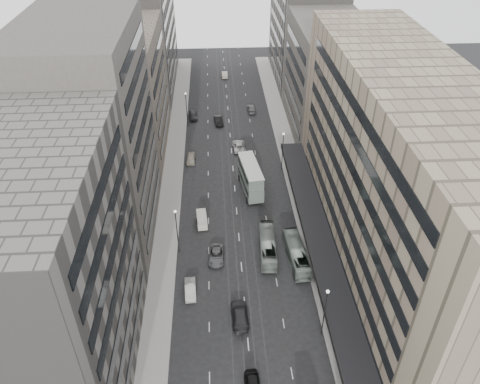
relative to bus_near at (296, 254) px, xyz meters
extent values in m
plane|color=black|center=(-8.50, -8.96, -1.42)|extent=(220.00, 220.00, 0.00)
cube|color=gray|center=(3.50, 28.54, -1.34)|extent=(4.00, 125.00, 0.15)
cube|color=gray|center=(-20.50, 28.54, -1.34)|extent=(4.00, 125.00, 0.15)
cube|color=gray|center=(13.00, -0.96, 13.58)|extent=(15.00, 60.00, 30.00)
cube|color=black|center=(3.50, -0.96, 2.58)|extent=(4.40, 60.00, 0.50)
cube|color=#46413D|center=(13.00, 43.04, 10.58)|extent=(15.00, 28.00, 24.00)
cube|color=#5B5752|center=(13.00, 73.04, 12.58)|extent=(15.00, 32.00, 28.00)
cube|color=#5B5752|center=(-30.00, -16.96, 13.58)|extent=(15.00, 28.00, 30.00)
cube|color=#46413D|center=(-30.00, 10.04, 15.58)|extent=(15.00, 26.00, 34.00)
cube|color=#675D50|center=(-30.00, 37.04, 11.08)|extent=(15.00, 28.00, 25.00)
cube|color=#5B5752|center=(-30.00, 70.04, 12.58)|extent=(15.00, 38.00, 28.00)
cylinder|color=#262628|center=(1.20, -13.96, 2.58)|extent=(0.16, 0.16, 8.00)
sphere|color=silver|center=(1.20, -13.96, 6.68)|extent=(0.44, 0.44, 0.44)
cylinder|color=#262628|center=(1.20, 26.04, 2.58)|extent=(0.16, 0.16, 8.00)
sphere|color=silver|center=(1.20, 26.04, 6.68)|extent=(0.44, 0.44, 0.44)
cylinder|color=#262628|center=(-18.20, 3.04, 2.58)|extent=(0.16, 0.16, 8.00)
sphere|color=silver|center=(-18.20, 3.04, 6.68)|extent=(0.44, 0.44, 0.44)
cylinder|color=#262628|center=(-18.20, 46.04, 2.58)|extent=(0.16, 0.16, 8.00)
sphere|color=silver|center=(-18.20, 46.04, 6.68)|extent=(0.44, 0.44, 0.44)
imported|color=gray|center=(0.00, 0.00, 0.00)|extent=(3.01, 10.31, 2.84)
imported|color=gray|center=(-4.21, 2.12, 0.00)|extent=(2.89, 10.28, 2.83)
cube|color=slate|center=(-5.59, 19.27, 0.45)|extent=(4.19, 10.47, 2.60)
cube|color=slate|center=(-5.59, 19.27, 2.88)|extent=(4.07, 10.05, 2.26)
cube|color=silver|center=(-5.59, 19.27, 4.08)|extent=(4.19, 10.47, 0.14)
cylinder|color=black|center=(-6.49, 15.44, -0.85)|extent=(0.47, 1.16, 1.13)
cylinder|color=black|center=(-3.69, 15.83, -0.85)|extent=(0.47, 1.16, 1.13)
cylinder|color=black|center=(-7.49, 22.70, -0.85)|extent=(0.47, 1.16, 1.13)
cylinder|color=black|center=(-4.69, 23.09, -0.85)|extent=(0.47, 1.16, 1.13)
cube|color=silver|center=(-14.59, 9.41, -0.57)|extent=(1.94, 3.74, 1.11)
cube|color=beige|center=(-14.59, 9.41, 0.42)|extent=(1.90, 3.67, 0.87)
cylinder|color=black|center=(-15.30, 8.15, -1.13)|extent=(0.21, 0.59, 0.58)
cylinder|color=black|center=(-13.68, 8.29, -1.13)|extent=(0.21, 0.59, 0.58)
cylinder|color=black|center=(-15.51, 10.52, -1.13)|extent=(0.21, 0.59, 0.58)
cylinder|color=black|center=(-13.89, 10.67, -1.13)|extent=(0.21, 0.59, 0.58)
imported|color=#BBBBB6|center=(-16.14, -5.76, -0.70)|extent=(1.78, 4.47, 1.45)
imported|color=#565658|center=(-12.30, 1.11, -0.71)|extent=(2.58, 5.18, 1.41)
imported|color=black|center=(-9.35, -10.78, -0.59)|extent=(2.54, 5.78, 1.65)
imported|color=gray|center=(-17.00, 30.24, -0.67)|extent=(1.92, 4.45, 1.50)
imported|color=black|center=(-10.98, 46.84, -0.61)|extent=(2.37, 5.10, 1.62)
imported|color=beige|center=(-6.87, 34.82, -0.66)|extent=(2.77, 5.57, 1.52)
imported|color=#525254|center=(-2.76, 53.04, -0.68)|extent=(2.25, 5.13, 1.47)
imported|color=#262629|center=(-17.00, 49.88, -0.60)|extent=(2.30, 4.92, 1.63)
imported|color=#B9A999|center=(-8.59, 75.73, -0.67)|extent=(1.61, 4.58, 1.51)
camera|label=1|loc=(-11.76, -52.39, 49.50)|focal=35.00mm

